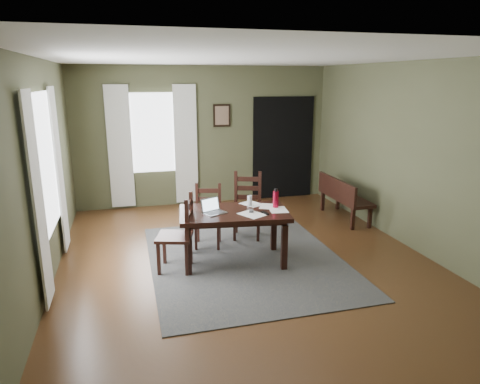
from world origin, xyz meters
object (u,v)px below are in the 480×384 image
object	(u,v)px
chair_end	(179,234)
water_bottle	(276,199)
chair_back_left	(208,216)
dining_table	(234,217)
laptop	(213,209)
chair_back_right	(247,206)
bench	(342,195)

from	to	relation	value
chair_end	water_bottle	distance (m)	1.40
water_bottle	chair_back_left	bearing A→B (deg)	140.22
water_bottle	dining_table	bearing A→B (deg)	-178.57
dining_table	laptop	world-z (taller)	laptop
chair_back_left	water_bottle	xyz separation A→B (m)	(0.82, -0.68, 0.40)
chair_back_right	bench	bearing A→B (deg)	31.11
bench	laptop	size ratio (longest dim) A/B	3.76
chair_back_right	water_bottle	bearing A→B (deg)	-61.47
chair_back_left	dining_table	bearing A→B (deg)	-56.79
chair_end	laptop	size ratio (longest dim) A/B	2.88
chair_end	dining_table	bearing A→B (deg)	112.13
chair_end	chair_back_left	distance (m)	0.93
chair_end	laptop	bearing A→B (deg)	115.52
chair_back_left	bench	distance (m)	2.62
dining_table	chair_back_left	world-z (taller)	chair_back_left
chair_back_left	water_bottle	size ratio (longest dim) A/B	3.43
chair_back_left	water_bottle	distance (m)	1.14
chair_back_right	laptop	size ratio (longest dim) A/B	2.91
laptop	bench	bearing A→B (deg)	2.08
laptop	dining_table	bearing A→B (deg)	-24.91
chair_back_right	chair_back_left	bearing A→B (deg)	-143.64
chair_back_left	water_bottle	bearing A→B (deg)	-24.29
bench	laptop	xyz separation A→B (m)	(-2.61, -1.31, 0.34)
bench	chair_back_right	bearing A→B (deg)	102.08
chair_back_left	laptop	size ratio (longest dim) A/B	2.63
dining_table	laptop	bearing A→B (deg)	-172.78
dining_table	water_bottle	size ratio (longest dim) A/B	5.73
chair_back_right	laptop	bearing A→B (deg)	-110.06
dining_table	bench	distance (m)	2.68
bench	laptop	world-z (taller)	laptop
laptop	chair_end	bearing A→B (deg)	164.06
dining_table	laptop	xyz separation A→B (m)	(-0.29, 0.00, 0.14)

